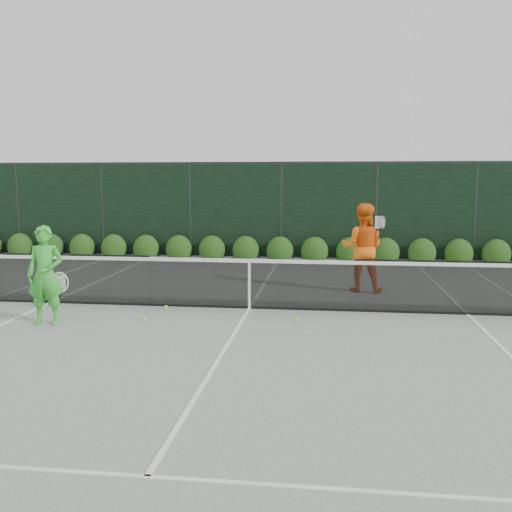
# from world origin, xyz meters

# --- Properties ---
(ground) EXTENTS (80.00, 80.00, 0.00)m
(ground) POSITION_xyz_m (0.00, 0.00, 0.00)
(ground) COLOR gray
(ground) RESTS_ON ground
(tennis_net) EXTENTS (12.90, 0.10, 1.07)m
(tennis_net) POSITION_xyz_m (-0.02, 0.00, 0.53)
(tennis_net) COLOR #113321
(tennis_net) RESTS_ON ground
(player_woman) EXTENTS (0.68, 0.48, 1.73)m
(player_woman) POSITION_xyz_m (-3.35, -1.59, 0.86)
(player_woman) COLOR green
(player_woman) RESTS_ON ground
(player_man) EXTENTS (1.06, 0.88, 1.98)m
(player_man) POSITION_xyz_m (2.28, 2.08, 0.99)
(player_man) COLOR orange
(player_man) RESTS_ON ground
(court_lines) EXTENTS (11.03, 23.83, 0.01)m
(court_lines) POSITION_xyz_m (0.00, 0.00, 0.01)
(court_lines) COLOR white
(court_lines) RESTS_ON ground
(windscreen_fence) EXTENTS (32.00, 21.07, 3.06)m
(windscreen_fence) POSITION_xyz_m (0.00, -2.71, 1.51)
(windscreen_fence) COLOR black
(windscreen_fence) RESTS_ON ground
(hedge_row) EXTENTS (31.66, 0.65, 0.94)m
(hedge_row) POSITION_xyz_m (-0.00, 7.15, 0.23)
(hedge_row) COLOR #183B10
(hedge_row) RESTS_ON ground
(tennis_balls) EXTENTS (2.81, 1.01, 0.07)m
(tennis_balls) POSITION_xyz_m (-0.80, -0.75, 0.03)
(tennis_balls) COLOR #C8F737
(tennis_balls) RESTS_ON ground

